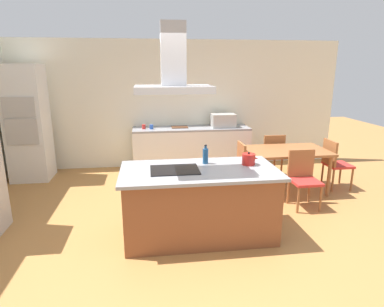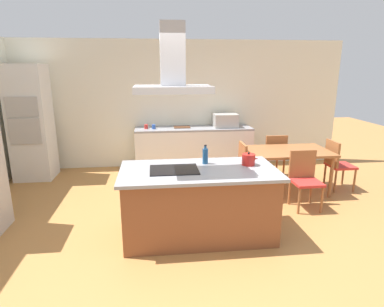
% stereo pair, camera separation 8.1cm
% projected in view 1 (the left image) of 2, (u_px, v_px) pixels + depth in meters
% --- Properties ---
extents(ground, '(16.00, 16.00, 0.00)m').
position_uv_depth(ground, '(186.00, 192.00, 5.74)').
color(ground, '#AD753D').
extents(wall_back, '(7.20, 0.10, 2.70)m').
position_uv_depth(wall_back, '(176.00, 105.00, 7.06)').
color(wall_back, silver).
rests_on(wall_back, ground).
extents(kitchen_island, '(1.98, 1.02, 0.90)m').
position_uv_depth(kitchen_island, '(199.00, 202.00, 4.18)').
color(kitchen_island, brown).
rests_on(kitchen_island, ground).
extents(cooktop, '(0.60, 0.44, 0.01)m').
position_uv_depth(cooktop, '(175.00, 170.00, 4.03)').
color(cooktop, black).
rests_on(cooktop, kitchen_island).
extents(tea_kettle, '(0.22, 0.17, 0.17)m').
position_uv_depth(tea_kettle, '(249.00, 159.00, 4.24)').
color(tea_kettle, '#B21E19').
rests_on(tea_kettle, kitchen_island).
extents(olive_oil_bottle, '(0.07, 0.07, 0.25)m').
position_uv_depth(olive_oil_bottle, '(205.00, 156.00, 4.28)').
color(olive_oil_bottle, navy).
rests_on(olive_oil_bottle, kitchen_island).
extents(back_counter, '(2.46, 0.62, 0.90)m').
position_uv_depth(back_counter, '(191.00, 148.00, 6.98)').
color(back_counter, silver).
rests_on(back_counter, ground).
extents(countertop_microwave, '(0.50, 0.38, 0.28)m').
position_uv_depth(countertop_microwave, '(223.00, 120.00, 6.92)').
color(countertop_microwave, '#B2AFAA').
rests_on(countertop_microwave, back_counter).
extents(coffee_mug_red, '(0.08, 0.08, 0.09)m').
position_uv_depth(coffee_mug_red, '(144.00, 127.00, 6.71)').
color(coffee_mug_red, red).
rests_on(coffee_mug_red, back_counter).
extents(coffee_mug_blue, '(0.08, 0.08, 0.09)m').
position_uv_depth(coffee_mug_blue, '(151.00, 127.00, 6.70)').
color(coffee_mug_blue, '#2D56B2').
rests_on(coffee_mug_blue, back_counter).
extents(cutting_board, '(0.34, 0.24, 0.02)m').
position_uv_depth(cutting_board, '(180.00, 127.00, 6.88)').
color(cutting_board, '#59331E').
rests_on(cutting_board, back_counter).
extents(wall_oven_stack, '(0.70, 0.66, 2.20)m').
position_uv_depth(wall_oven_stack, '(27.00, 123.00, 6.17)').
color(wall_oven_stack, silver).
rests_on(wall_oven_stack, ground).
extents(dining_table, '(1.40, 0.90, 0.75)m').
position_uv_depth(dining_table, '(286.00, 154.00, 5.67)').
color(dining_table, '#995B33').
rests_on(dining_table, ground).
extents(chair_at_right_end, '(0.42, 0.42, 0.89)m').
position_uv_depth(chair_at_right_end, '(334.00, 161.00, 5.82)').
color(chair_at_right_end, red).
rests_on(chair_at_right_end, ground).
extents(chair_facing_island, '(0.42, 0.42, 0.89)m').
position_uv_depth(chair_facing_island, '(303.00, 175.00, 5.07)').
color(chair_facing_island, red).
rests_on(chair_facing_island, ground).
extents(chair_facing_back_wall, '(0.42, 0.42, 0.89)m').
position_uv_depth(chair_facing_back_wall, '(272.00, 153.00, 6.34)').
color(chair_facing_back_wall, red).
rests_on(chair_facing_back_wall, ground).
extents(chair_at_left_end, '(0.42, 0.42, 0.89)m').
position_uv_depth(chair_at_left_end, '(235.00, 165.00, 5.59)').
color(chair_at_left_end, red).
rests_on(chair_at_left_end, ground).
extents(range_hood, '(0.90, 0.55, 0.78)m').
position_uv_depth(range_hood, '(173.00, 70.00, 3.72)').
color(range_hood, '#ADADB2').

